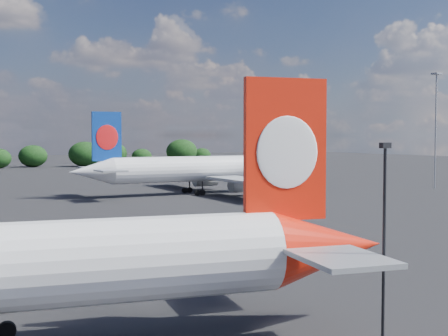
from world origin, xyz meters
TOP-DOWN VIEW (x-y plane):
  - china_southern_airliner at (42.46, 68.20)m, footprint 44.93×42.67m
  - apron_lamp_post at (12.57, -9.96)m, footprint 0.55×0.30m
  - floodlight_mast_near at (89.59, 55.11)m, footprint 1.60×1.60m

SIDE VIEW (x-z plane):
  - china_southern_airliner at x=42.46m, z-range -2.87..11.81m
  - apron_lamp_post at x=12.57m, z-range 0.64..10.98m
  - floodlight_mast_near at x=89.59m, z-range 3.31..26.50m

